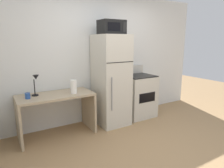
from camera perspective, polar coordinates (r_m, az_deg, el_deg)
The scene contains 9 objects.
ground_plane at distance 3.31m, azimuth 12.15°, elevation -18.11°, with size 12.00×12.00×0.00m, color #9E7A51.
wall_back_white at distance 4.27m, azimuth -2.93°, elevation 7.40°, with size 5.00×0.10×2.60m, color silver.
desk at distance 3.66m, azimuth -15.57°, elevation -6.12°, with size 1.28×0.61×0.75m.
desk_lamp at distance 3.56m, azimuth -20.86°, elevation 0.62°, with size 0.14×0.12×0.35m.
paper_towel_roll at distance 3.57m, azimuth -10.83°, elevation -0.74°, with size 0.11×0.11×0.24m, color white.
coffee_mug at distance 3.47m, azimuth -22.83°, elevation -3.09°, with size 0.08×0.08×0.10m, color #264C99.
refrigerator at distance 3.97m, azimuth -0.27°, elevation 1.01°, with size 0.59×0.68×1.77m.
microwave at distance 3.89m, azimuth -0.12°, elevation 15.80°, with size 0.46×0.35×0.26m.
oven_range at distance 4.50m, azimuth 7.41°, elevation -3.25°, with size 0.66×0.61×1.10m.
Camera 1 is at (-2.01, -2.05, 1.66)m, focal length 32.23 mm.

